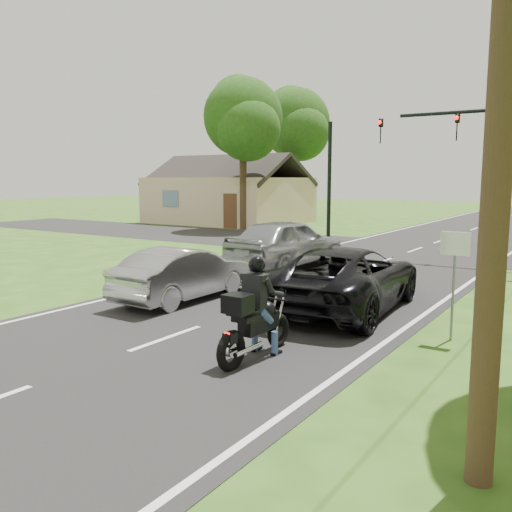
# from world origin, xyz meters

# --- Properties ---
(ground) EXTENTS (140.00, 140.00, 0.00)m
(ground) POSITION_xyz_m (0.00, 0.00, 0.00)
(ground) COLOR #274E16
(ground) RESTS_ON ground
(road) EXTENTS (8.00, 100.00, 0.01)m
(road) POSITION_xyz_m (0.00, 10.00, 0.01)
(road) COLOR black
(road) RESTS_ON ground
(cross_road) EXTENTS (60.00, 7.00, 0.01)m
(cross_road) POSITION_xyz_m (0.00, 16.00, 0.01)
(cross_road) COLOR black
(cross_road) RESTS_ON ground
(motorcycle_rider) EXTENTS (0.60, 2.13, 1.84)m
(motorcycle_rider) POSITION_xyz_m (2.11, -0.06, 0.72)
(motorcycle_rider) COLOR black
(motorcycle_rider) RESTS_ON ground
(dark_suv) EXTENTS (2.95, 5.66, 1.52)m
(dark_suv) POSITION_xyz_m (1.92, 4.18, 0.77)
(dark_suv) COLOR black
(dark_suv) RESTS_ON road
(silver_sedan) EXTENTS (1.46, 4.15, 1.37)m
(silver_sedan) POSITION_xyz_m (-1.99, 2.84, 0.70)
(silver_sedan) COLOR #A1A1A6
(silver_sedan) RESTS_ON road
(silver_suv) EXTENTS (2.58, 5.31, 1.75)m
(silver_suv) POSITION_xyz_m (-2.38, 8.78, 0.88)
(silver_suv) COLOR #95989D
(silver_suv) RESTS_ON road
(traffic_signal) EXTENTS (6.38, 0.44, 6.00)m
(traffic_signal) POSITION_xyz_m (3.34, 14.00, 4.14)
(traffic_signal) COLOR black
(traffic_signal) RESTS_ON ground
(signal_pole_far) EXTENTS (0.20, 0.20, 6.00)m
(signal_pole_far) POSITION_xyz_m (-5.20, 18.00, 3.00)
(signal_pole_far) COLOR black
(signal_pole_far) RESTS_ON ground
(sign_white) EXTENTS (0.55, 0.07, 2.12)m
(sign_white) POSITION_xyz_m (4.70, 2.98, 1.60)
(sign_white) COLOR slate
(sign_white) RESTS_ON ground
(tree_left_near) EXTENTS (5.12, 4.96, 9.22)m
(tree_left_near) POSITION_xyz_m (-11.73, 19.78, 6.53)
(tree_left_near) COLOR #332316
(tree_left_near) RESTS_ON ground
(tree_left_far) EXTENTS (5.76, 5.58, 10.14)m
(tree_left_far) POSITION_xyz_m (-13.70, 29.76, 7.13)
(tree_left_far) COLOR #332316
(tree_left_far) RESTS_ON ground
(house) EXTENTS (10.20, 8.00, 4.84)m
(house) POSITION_xyz_m (-16.00, 24.00, 1.77)
(house) COLOR tan
(house) RESTS_ON ground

